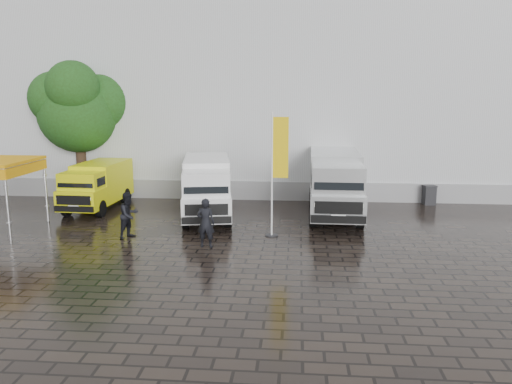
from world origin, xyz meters
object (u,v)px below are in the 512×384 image
at_px(van_yellow, 97,187).
at_px(van_silver, 335,185).
at_px(van_white, 207,189).
at_px(flagpole, 277,168).
at_px(person_front, 206,223).
at_px(person_tent, 129,215).
at_px(wheelie_bin, 429,195).

relative_size(van_yellow, van_silver, 0.73).
distance_m(van_white, flagpole, 4.66).
bearing_deg(person_front, van_white, -75.80).
relative_size(person_front, person_tent, 1.01).
bearing_deg(van_silver, wheelie_bin, 30.60).
height_order(van_white, van_silver, van_silver).
distance_m(van_yellow, person_front, 8.63).
bearing_deg(flagpole, person_tent, -173.10).
xyz_separation_m(van_yellow, person_front, (6.45, -5.73, -0.20)).
relative_size(van_silver, wheelie_bin, 6.70).
height_order(van_silver, wheelie_bin, van_silver).
relative_size(van_white, wheelie_bin, 6.11).
bearing_deg(person_tent, van_yellow, 61.92).
relative_size(van_white, flagpole, 1.24).
height_order(van_yellow, flagpole, flagpole).
distance_m(van_silver, person_tent, 9.35).
distance_m(van_yellow, person_tent, 5.73).
distance_m(van_white, person_tent, 4.40).
bearing_deg(person_tent, van_silver, -34.55).
relative_size(van_white, person_front, 3.31).
bearing_deg(van_silver, van_yellow, 179.14).
bearing_deg(van_yellow, van_silver, 0.08).
bearing_deg(van_yellow, flagpole, -22.23).
distance_m(van_yellow, flagpole, 9.96).
bearing_deg(flagpole, wheelie_bin, 40.69).
bearing_deg(person_tent, flagpole, -55.37).
bearing_deg(person_tent, van_white, -5.93).
height_order(van_silver, person_front, van_silver).
bearing_deg(van_white, flagpole, -51.64).
xyz_separation_m(van_white, person_tent, (-2.43, -3.64, -0.41)).
xyz_separation_m(van_white, van_silver, (5.84, 0.70, 0.13)).
bearing_deg(van_white, van_silver, -3.17).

